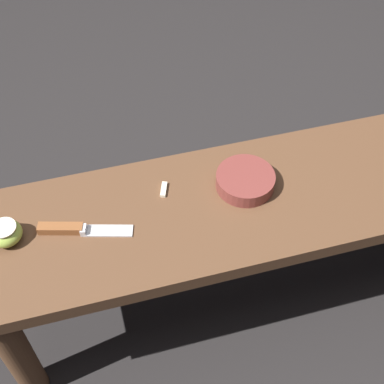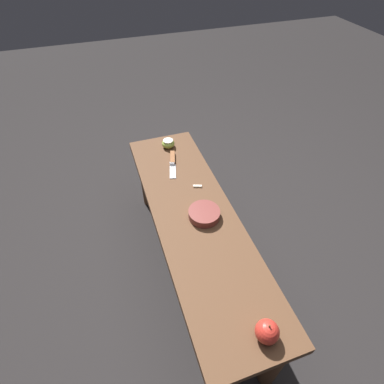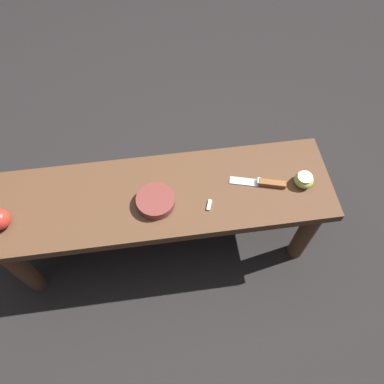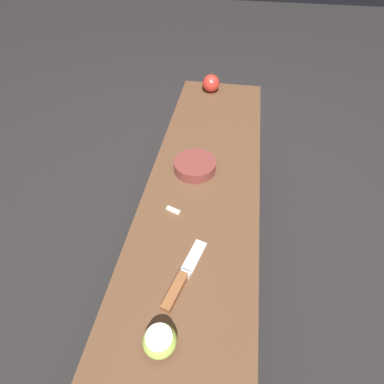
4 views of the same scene
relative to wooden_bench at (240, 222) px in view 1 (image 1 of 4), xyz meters
The scene contains 6 objects.
ground_plane 0.37m from the wooden_bench, ahead, with size 8.00×8.00×0.00m, color black.
wooden_bench is the anchor object (origin of this frame).
knife 0.41m from the wooden_bench, behind, with size 0.21×0.08×0.02m.
apple_cut 0.56m from the wooden_bench, behind, with size 0.07×0.07×0.05m.
apple_slice_near_knife 0.21m from the wooden_bench, 157.23° to the left, with size 0.03×0.05×0.01m.
bowl 0.12m from the wooden_bench, 63.34° to the left, with size 0.14×0.14×0.04m.
Camera 1 is at (-0.33, -0.74, 1.44)m, focal length 50.00 mm.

